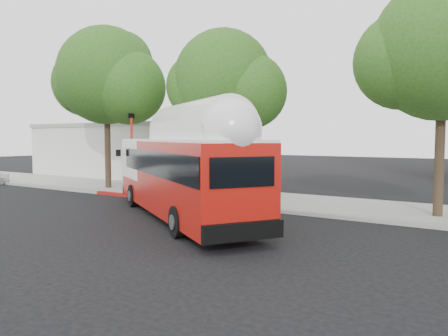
% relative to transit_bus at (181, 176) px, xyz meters
% --- Properties ---
extents(ground, '(120.00, 120.00, 0.00)m').
position_rel_transit_bus_xyz_m(ground, '(-0.61, -0.54, -1.66)').
color(ground, black).
rests_on(ground, ground).
extents(sidewalk, '(60.00, 5.00, 0.15)m').
position_rel_transit_bus_xyz_m(sidewalk, '(-0.61, 5.96, -1.58)').
color(sidewalk, gray).
rests_on(sidewalk, ground).
extents(curb_strip, '(60.00, 0.30, 0.15)m').
position_rel_transit_bus_xyz_m(curb_strip, '(-0.61, 3.36, -1.58)').
color(curb_strip, gray).
rests_on(curb_strip, ground).
extents(red_curb_segment, '(10.00, 0.32, 0.16)m').
position_rel_transit_bus_xyz_m(red_curb_segment, '(-3.61, 3.36, -1.58)').
color(red_curb_segment, '#9C1311').
rests_on(red_curb_segment, ground).
extents(street_tree_left, '(6.67, 5.80, 9.74)m').
position_rel_transit_bus_xyz_m(street_tree_left, '(-9.13, 5.02, 4.95)').
color(street_tree_left, '#2D2116').
rests_on(street_tree_left, ground).
extents(street_tree_mid, '(5.75, 5.00, 8.62)m').
position_rel_transit_bus_xyz_m(street_tree_mid, '(-1.20, 5.52, 4.25)').
color(street_tree_mid, '#2D2116').
rests_on(street_tree_mid, ground).
extents(low_commercial_bldg, '(16.20, 10.20, 4.25)m').
position_rel_transit_bus_xyz_m(low_commercial_bldg, '(-14.61, 13.46, 0.49)').
color(low_commercial_bldg, silver).
rests_on(low_commercial_bldg, ground).
extents(transit_bus, '(11.13, 8.32, 3.54)m').
position_rel_transit_bus_xyz_m(transit_bus, '(0.00, 0.00, 0.00)').
color(transit_bus, '#AA130B').
rests_on(transit_bus, ground).
extents(signal_pole, '(0.13, 0.42, 4.48)m').
position_rel_transit_bus_xyz_m(signal_pole, '(-6.79, 4.16, 0.64)').
color(signal_pole, red).
rests_on(signal_pole, ground).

